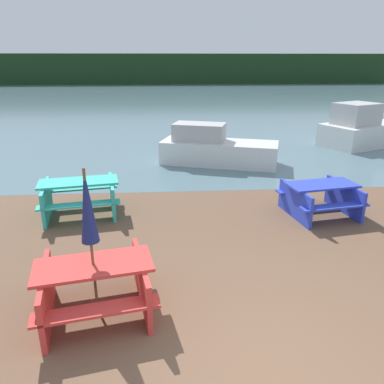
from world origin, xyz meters
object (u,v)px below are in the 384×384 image
picnic_table_blue (320,196)px  boat_second (362,130)px  umbrella_navy (87,208)px  picnic_table_teal (80,194)px  boat (215,149)px  picnic_table_red (95,283)px

picnic_table_blue → boat_second: (4.44, 6.87, 0.20)m
picnic_table_blue → umbrella_navy: umbrella_navy is taller
picnic_table_teal → boat_second: bearing=33.5°
boat → boat_second: size_ratio=1.03×
boat_second → boat: bearing=176.5°
picnic_table_blue → boat_second: bearing=57.1°
picnic_table_blue → umbrella_navy: size_ratio=0.84×
umbrella_navy → picnic_table_teal: bearing=105.0°
picnic_table_red → boat: (2.60, 7.59, 0.06)m
picnic_table_blue → picnic_table_teal: size_ratio=0.90×
picnic_table_red → boat: 8.03m
umbrella_navy → boat: umbrella_navy is taller
umbrella_navy → picnic_table_red: bearing=-90.0°
umbrella_navy → boat_second: 13.36m
boat → boat_second: 6.66m
picnic_table_blue → umbrella_navy: bearing=-144.4°
picnic_table_red → umbrella_navy: (0.00, 0.00, 1.10)m
picnic_table_red → boat_second: bearing=48.6°
picnic_table_blue → umbrella_navy: (-4.37, -3.13, 1.11)m
picnic_table_teal → boat_second: 11.71m
picnic_table_red → boat: boat is taller
picnic_table_blue → picnic_table_teal: picnic_table_teal is taller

